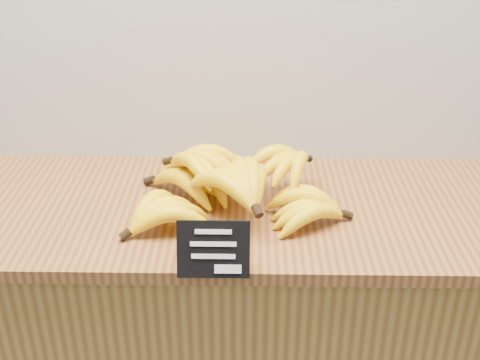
% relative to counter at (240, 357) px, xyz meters
% --- Properties ---
extents(counter, '(1.30, 0.50, 0.90)m').
position_rel_counter_xyz_m(counter, '(0.00, 0.00, 0.00)').
color(counter, olive).
rests_on(counter, ground).
extents(counter_top, '(1.34, 0.54, 0.03)m').
position_rel_counter_xyz_m(counter_top, '(0.00, 0.00, 0.47)').
color(counter_top, '#915C2C').
rests_on(counter_top, counter).
extents(chalkboard_sign, '(0.14, 0.04, 0.11)m').
position_rel_counter_xyz_m(chalkboard_sign, '(-0.05, -0.27, 0.53)').
color(chalkboard_sign, black).
rests_on(chalkboard_sign, counter_top).
extents(banana_pile, '(0.51, 0.38, 0.13)m').
position_rel_counter_xyz_m(banana_pile, '(-0.03, 0.00, 0.54)').
color(banana_pile, yellow).
rests_on(banana_pile, counter_top).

